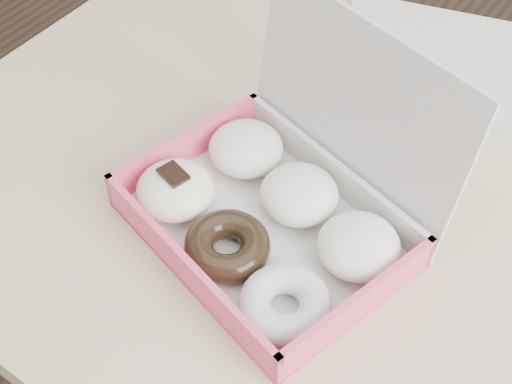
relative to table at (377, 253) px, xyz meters
The scene contains 3 objects.
table is the anchor object (origin of this frame).
donut_box 0.18m from the table, 137.31° to the right, with size 0.37×0.33×0.22m.
newspapers 0.28m from the table, 105.03° to the left, with size 0.27×0.22×0.04m, color white.
Camera 1 is at (0.19, -0.53, 1.41)m, focal length 50.00 mm.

